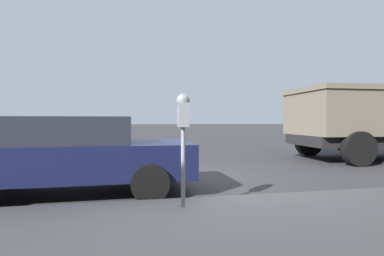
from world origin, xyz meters
TOP-DOWN VIEW (x-y plane):
  - ground_plane at (0.00, 0.00)m, footprint 220.00×220.00m
  - parking_meter at (-2.67, 0.65)m, footprint 0.21×0.19m
  - car_navy at (-0.99, 2.48)m, footprint 2.08×4.38m

SIDE VIEW (x-z plane):
  - ground_plane at x=0.00m, z-range 0.00..0.00m
  - car_navy at x=-0.99m, z-range 0.05..1.47m
  - parking_meter at x=-2.67m, z-range 0.56..2.16m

